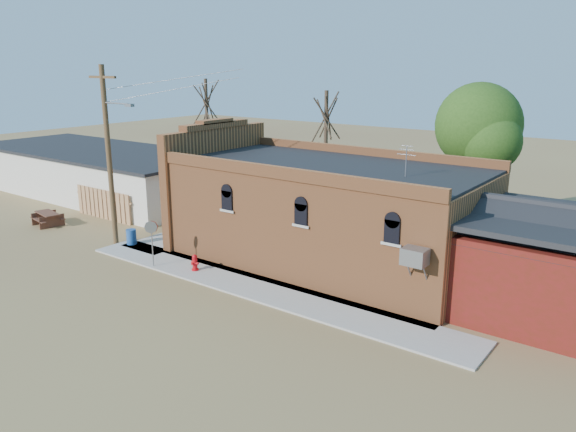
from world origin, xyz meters
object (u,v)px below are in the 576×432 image
Objects in this scene: fire_hydrant at (195,262)px; picnic_table at (48,217)px; utility_pole at (109,152)px; trash_barrel at (131,237)px; stop_sign at (151,231)px; brick_bar at (321,212)px.

picnic_table is (-12.25, 0.26, 0.05)m from fire_hydrant.
trash_barrel is at bearing 19.55° from utility_pole.
stop_sign is (-1.91, -0.76, 1.29)m from fire_hydrant.
trash_barrel is at bearing 132.15° from stop_sign.
fire_hydrant is at bearing -2.73° from stop_sign.
picnic_table is (-15.84, -4.48, -1.84)m from brick_bar.
brick_bar is 8.05× the size of picnic_table.
brick_bar is at bearing 20.65° from stop_sign.
stop_sign is at bearing -170.18° from fire_hydrant.
utility_pole is at bearing 164.12° from fire_hydrant.
stop_sign is at bearing -15.62° from utility_pole.
brick_bar reaches higher than stop_sign.
fire_hydrant is 2.42m from stop_sign.
utility_pole reaches higher than picnic_table.
utility_pole is (-9.79, -4.29, 2.43)m from brick_bar.
stop_sign is at bearing 4.69° from picnic_table.
trash_barrel is at bearing 14.33° from picnic_table.
fire_hydrant is 12.25m from picnic_table.
trash_barrel is 6.91m from picnic_table.
stop_sign is 10.46m from picnic_table.
brick_bar is 6.24m from fire_hydrant.
brick_bar is 21.22× the size of trash_barrel.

